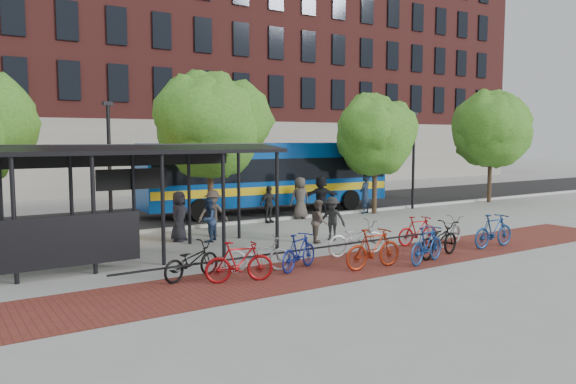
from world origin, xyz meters
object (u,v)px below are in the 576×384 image
bike_3 (299,252)px  bike_8 (439,240)px  pedestrian_8 (319,221)px  bike_6 (356,238)px  bike_2 (258,254)px  pedestrian_4 (269,204)px  pedestrian_6 (300,198)px  pedestrian_0 (179,216)px  bus (267,172)px  bike_5 (373,248)px  lamp_post_left (110,166)px  bike_9 (418,231)px  pedestrian_2 (208,220)px  lamp_post_right (413,157)px  bike_0 (192,261)px  bike_11 (494,231)px  pedestrian_5 (321,196)px  pedestrian_7 (365,194)px  tree_c (376,132)px  tree_d (492,126)px  bike_7 (427,245)px  bus_shelter (110,164)px  pedestrian_9 (332,219)px  tree_b (211,121)px  bike_10 (450,231)px  pedestrian_3 (213,213)px  bike_1 (239,262)px

bike_3 → bike_8: 4.79m
pedestrian_8 → bike_6: bearing=-152.2°
bike_2 → pedestrian_4: pedestrian_4 is taller
pedestrian_6 → pedestrian_0: bearing=22.8°
bus → bike_5: bearing=-104.1°
lamp_post_left → bike_5: 10.69m
bike_9 → pedestrian_2: 7.55m
lamp_post_right → pedestrian_2: lamp_post_right is taller
lamp_post_left → bike_9: size_ratio=2.96×
bike_0 → pedestrian_2: (2.74, 4.77, 0.30)m
bike_11 → pedestrian_5: size_ratio=1.00×
bike_2 → pedestrian_6: 10.54m
bike_2 → pedestrian_0: (-0.00, 5.73, 0.41)m
bike_9 → pedestrian_0: bearing=57.5°
bike_8 → pedestrian_7: bearing=-39.8°
tree_c → pedestrian_4: bearing=178.0°
tree_d → bike_6: (-16.39, -7.27, -3.90)m
bike_7 → pedestrian_4: (0.22, 9.57, 0.26)m
bike_0 → bus_shelter: bearing=0.3°
lamp_post_right → pedestrian_9: lamp_post_right is taller
pedestrian_5 → tree_b: bearing=21.8°
tree_c → bus: tree_c is taller
bike_7 → bus: bearing=-24.6°
bike_9 → bike_10: size_ratio=0.90×
bus_shelter → bus: (9.96, 7.23, -0.98)m
pedestrian_0 → pedestrian_3: bearing=-34.8°
bike_7 → bike_10: size_ratio=0.99×
tree_d → pedestrian_4: tree_d is taller
bike_5 → pedestrian_9: 4.65m
bike_11 → pedestrian_9: 5.66m
bike_2 → bike_0: bearing=101.4°
bike_10 → pedestrian_7: size_ratio=0.98×
pedestrian_9 → bike_9: bearing=3.8°
lamp_post_left → pedestrian_9: (6.71, -4.97, -1.94)m
bike_6 → bike_9: bike_6 is taller
pedestrian_6 → pedestrian_7: pedestrian_6 is taller
bus_shelter → lamp_post_right: size_ratio=2.07×
bike_11 → pedestrian_2: 10.09m
bike_8 → pedestrian_8: pedestrian_8 is taller
bike_9 → pedestrian_9: 3.13m
tree_b → lamp_post_left: 4.45m
tree_c → bike_6: bearing=-135.4°
bike_0 → pedestrian_7: size_ratio=0.97×
bike_0 → pedestrian_8: 6.45m
bike_2 → pedestrian_8: 4.88m
bike_2 → tree_d: bearing=-49.9°
pedestrian_2 → pedestrian_5: 7.84m
tree_d → pedestrian_8: 17.21m
tree_c → bike_11: tree_c is taller
bike_1 → pedestrian_4: (6.03, 8.44, 0.28)m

